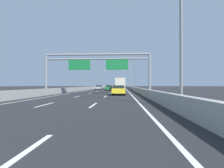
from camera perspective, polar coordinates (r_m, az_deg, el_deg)
name	(u,v)px	position (r m, az deg, el deg)	size (l,w,h in m)	color
ground_plane	(115,88)	(100.00, 1.16, -1.18)	(260.00, 260.00, 0.00)	#262628
lane_dash_left_1	(45,105)	(13.74, -21.27, -6.41)	(0.16, 3.00, 0.01)	white
lane_dash_left_2	(77,97)	(22.21, -11.51, -4.10)	(0.16, 3.00, 0.01)	white
lane_dash_left_3	(90,93)	(30.98, -7.22, -3.03)	(0.16, 3.00, 0.01)	white
lane_dash_left_4	(97,91)	(39.85, -4.83, -2.43)	(0.16, 3.00, 0.01)	white
lane_dash_left_5	(102,90)	(48.77, -3.32, -2.05)	(0.16, 3.00, 0.01)	white
lane_dash_left_6	(105,89)	(57.71, -2.27, -1.79)	(0.16, 3.00, 0.01)	white
lane_dash_left_7	(107,89)	(66.67, -1.51, -1.59)	(0.16, 3.00, 0.01)	white
lane_dash_left_8	(109,88)	(75.64, -0.93, -1.44)	(0.16, 3.00, 0.01)	white
lane_dash_left_9	(111,88)	(84.62, -0.47, -1.32)	(0.16, 3.00, 0.01)	white
lane_dash_left_10	(112,88)	(93.60, -0.10, -1.23)	(0.16, 3.00, 0.01)	white
lane_dash_left_11	(113,87)	(102.58, 0.21, -1.15)	(0.16, 3.00, 0.01)	white
lane_dash_left_12	(113,87)	(111.57, 0.47, -1.09)	(0.16, 3.00, 0.01)	white
lane_dash_left_13	(114,87)	(120.56, 0.68, -1.03)	(0.16, 3.00, 0.01)	white
lane_dash_left_14	(115,87)	(129.55, 0.87, -0.98)	(0.16, 3.00, 0.01)	white
lane_dash_left_15	(115,87)	(138.54, 1.04, -0.94)	(0.16, 3.00, 0.01)	white
lane_dash_left_16	(116,87)	(147.53, 1.18, -0.90)	(0.16, 3.00, 0.01)	white
lane_dash_left_17	(116,87)	(156.53, 1.31, -0.87)	(0.16, 3.00, 0.01)	white
lane_dash_right_0	(20,156)	(4.26, -28.20, -20.31)	(0.16, 3.00, 0.01)	white
lane_dash_right_1	(93,105)	(12.67, -6.19, -6.95)	(0.16, 3.00, 0.01)	white
lane_dash_right_2	(105,97)	(21.57, -2.20, -4.22)	(0.16, 3.00, 0.01)	white
lane_dash_right_3	(110,93)	(30.52, -0.55, -3.08)	(0.16, 3.00, 0.01)	white
lane_dash_right_4	(113,91)	(39.50, 0.35, -2.45)	(0.16, 3.00, 0.01)	white
lane_dash_right_5	(115,90)	(48.48, 0.91, -2.06)	(0.16, 3.00, 0.01)	white
lane_dash_right_6	(116,89)	(57.47, 1.30, -1.79)	(0.16, 3.00, 0.01)	white
lane_dash_right_7	(117,89)	(66.46, 1.58, -1.59)	(0.16, 3.00, 0.01)	white
lane_dash_right_8	(117,88)	(75.46, 1.80, -1.44)	(0.16, 3.00, 0.01)	white
lane_dash_right_9	(118,88)	(84.45, 1.97, -1.33)	(0.16, 3.00, 0.01)	white
lane_dash_right_10	(118,88)	(93.45, 2.11, -1.23)	(0.16, 3.00, 0.01)	white
lane_dash_right_11	(119,87)	(102.45, 2.22, -1.15)	(0.16, 3.00, 0.01)	white
lane_dash_right_12	(119,87)	(111.44, 2.31, -1.09)	(0.16, 3.00, 0.01)	white
lane_dash_right_13	(119,87)	(120.44, 2.39, -1.03)	(0.16, 3.00, 0.01)	white
lane_dash_right_14	(119,87)	(129.44, 2.46, -0.98)	(0.16, 3.00, 0.01)	white
lane_dash_right_15	(120,87)	(138.44, 2.52, -0.94)	(0.16, 3.00, 0.01)	white
lane_dash_right_16	(120,87)	(147.44, 2.58, -0.90)	(0.16, 3.00, 0.01)	white
lane_dash_right_17	(120,87)	(156.44, 2.62, -0.87)	(0.16, 3.00, 0.01)	white
edge_line_left	(104,88)	(88.40, -2.55, -1.28)	(0.16, 176.00, 0.01)	white
edge_line_right	(125,88)	(87.94, 4.27, -1.29)	(0.16, 176.00, 0.01)	white
barrier_left	(105,87)	(110.45, -2.22, -0.85)	(0.45, 220.00, 0.95)	#9E9E99
barrier_right	(127,87)	(109.96, 4.96, -0.85)	(0.45, 220.00, 0.95)	#9E9E99
sign_gantry	(97,63)	(26.92, -4.91, 6.82)	(16.49, 0.36, 6.36)	gray
streetlamp_right_near	(177,24)	(12.55, 20.78, 17.95)	(2.58, 0.28, 9.50)	slate
streetlamp_left_mid	(85,72)	(53.71, -8.85, 3.87)	(2.58, 0.28, 9.50)	slate
streetlamp_right_mid	(134,72)	(52.62, 7.29, 3.95)	(2.58, 0.28, 9.50)	slate
streetlamp_left_far	(101,78)	(94.10, -3.55, 2.06)	(2.58, 0.28, 9.50)	slate
streetlamp_right_far	(129,78)	(93.48, 5.58, 2.08)	(2.58, 0.28, 9.50)	slate
green_car	(109,88)	(48.36, -1.01, -1.21)	(1.81, 4.19, 1.40)	#1E7A38
white_car	(115,86)	(99.80, 1.02, -0.75)	(1.79, 4.54, 1.45)	silver
red_car	(121,87)	(73.73, 3.04, -0.90)	(1.74, 4.54, 1.40)	red
yellow_car	(119,90)	(25.63, 2.26, -1.97)	(1.88, 4.48, 1.42)	yellow
silver_car	(99,87)	(55.73, -4.32, -1.09)	(1.86, 4.41, 1.41)	#A8ADB2
box_truck	(120,84)	(43.40, 2.78, 0.00)	(2.35, 7.60, 3.14)	#194799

